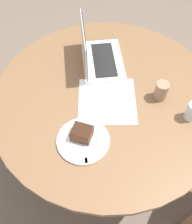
% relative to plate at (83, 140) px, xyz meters
% --- Properties ---
extents(ground_plane, '(12.00, 12.00, 0.00)m').
position_rel_plate_xyz_m(ground_plane, '(-0.28, 0.10, -0.78)').
color(ground_plane, '#6B5B4C').
extents(dining_table, '(1.21, 1.21, 0.77)m').
position_rel_plate_xyz_m(dining_table, '(-0.28, 0.10, -0.14)').
color(dining_table, brown).
rests_on(dining_table, ground_plane).
extents(paper_document, '(0.31, 0.31, 0.00)m').
position_rel_plate_xyz_m(paper_document, '(-0.24, 0.10, -0.00)').
color(paper_document, white).
rests_on(paper_document, dining_table).
extents(plate, '(0.25, 0.25, 0.01)m').
position_rel_plate_xyz_m(plate, '(0.00, 0.00, 0.00)').
color(plate, silver).
rests_on(plate, dining_table).
extents(cake_slice, '(0.10, 0.11, 0.06)m').
position_rel_plate_xyz_m(cake_slice, '(-0.02, -0.01, 0.03)').
color(cake_slice, brown).
rests_on(cake_slice, plate).
extents(fork, '(0.17, 0.05, 0.00)m').
position_rel_plate_xyz_m(fork, '(0.05, 0.01, 0.01)').
color(fork, silver).
rests_on(fork, plate).
extents(coffee_glass, '(0.07, 0.07, 0.10)m').
position_rel_plate_xyz_m(coffee_glass, '(-0.28, 0.37, 0.05)').
color(coffee_glass, '#997556').
rests_on(coffee_glass, dining_table).
extents(water_glass, '(0.06, 0.06, 0.10)m').
position_rel_plate_xyz_m(water_glass, '(-0.16, 0.51, 0.04)').
color(water_glass, silver).
rests_on(water_glass, dining_table).
extents(laptop, '(0.37, 0.27, 0.24)m').
position_rel_plate_xyz_m(laptop, '(-0.52, 0.04, 0.04)').
color(laptop, silver).
rests_on(laptop, dining_table).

